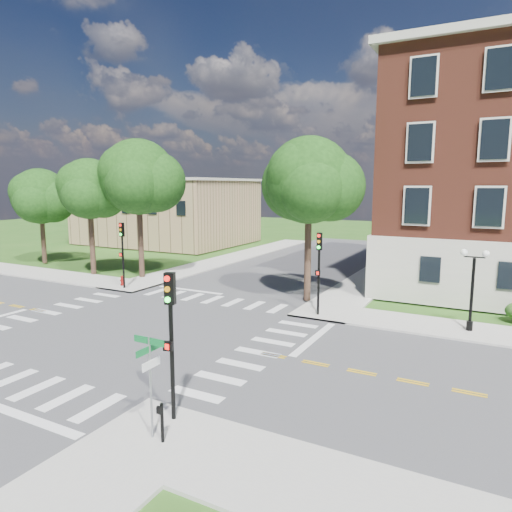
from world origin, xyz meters
The scene contains 19 objects.
ground centered at (0.00, 0.00, 0.00)m, with size 160.00×160.00×0.00m, color #275317.
road_ew centered at (0.00, 0.00, 0.01)m, with size 90.00×12.00×0.01m, color #3D3D3F.
road_ns centered at (0.00, 0.00, 0.01)m, with size 12.00×90.00×0.01m, color #3D3D3F.
sidewalk_ne centered at (15.38, 15.38, 0.06)m, with size 34.00×34.00×0.12m.
sidewalk_nw centered at (-15.38, 15.38, 0.06)m, with size 34.00×34.00×0.12m.
crosswalk_east centered at (7.20, 0.00, 0.00)m, with size 2.20×10.20×0.02m, color silver, non-canonical shape.
stop_bar_east centered at (8.80, 3.00, 0.00)m, with size 0.40×5.50×0.00m, color silver.
secondary_building centered at (-22.00, 30.00, 4.28)m, with size 20.40×15.40×8.30m.
tree_a centered at (-22.05, 11.30, 6.53)m, with size 5.23×5.23×9.04m.
tree_b centered at (-13.55, 9.54, 7.25)m, with size 4.99×4.99×9.66m.
tree_c centered at (-9.12, 10.57, 8.20)m, with size 6.02×6.02×11.12m.
tree_d centered at (5.76, 9.73, 7.86)m, with size 5.52×5.52×10.53m.
traffic_signal_se centered at (7.67, -6.75, 3.19)m, with size 0.37×0.43×4.80m.
traffic_signal_ne centered at (7.60, 6.79, 3.19)m, with size 0.38×0.45×4.80m.
traffic_signal_nw centered at (-7.39, 6.72, 3.19)m, with size 0.33×0.36×4.80m.
twin_lamp_west centered at (15.57, 7.71, 2.52)m, with size 1.36×0.36×4.23m.
street_sign_pole centered at (7.80, -7.90, 2.31)m, with size 1.10×1.10×3.10m.
push_button_post centered at (8.23, -7.99, 0.80)m, with size 0.14×0.21×1.20m.
fire_hydrant centered at (-8.16, 7.35, 0.46)m, with size 0.35×0.35×0.75m.
Camera 1 is at (16.44, -17.62, 7.56)m, focal length 32.00 mm.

